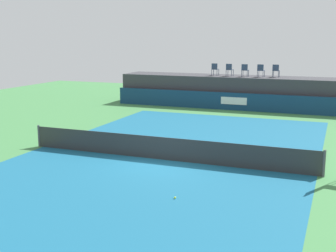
{
  "coord_description": "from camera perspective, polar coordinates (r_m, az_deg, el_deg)",
  "views": [
    {
      "loc": [
        6.58,
        -16.28,
        4.95
      ],
      "look_at": [
        -0.61,
        2.0,
        1.0
      ],
      "focal_mm": 47.34,
      "sensor_mm": 36.0,
      "label": 1
    }
  ],
  "objects": [
    {
      "name": "tennis_ball",
      "position": [
        13.97,
        0.9,
        -9.21
      ],
      "size": [
        0.07,
        0.07,
        0.07
      ],
      "primitive_type": "sphere",
      "color": "#D8EA33",
      "rests_on": "court_inner"
    },
    {
      "name": "spectator_platform",
      "position": [
        32.49,
        9.65,
        4.4
      ],
      "size": [
        18.0,
        2.8,
        2.2
      ],
      "primitive_type": "cube",
      "color": "#38383D",
      "rests_on": "ground"
    },
    {
      "name": "spectator_chair_left",
      "position": [
        32.29,
        7.92,
        7.25
      ],
      "size": [
        0.48,
        0.48,
        0.89
      ],
      "color": "#2D3D56",
      "rests_on": "spectator_platform"
    },
    {
      "name": "spectator_chair_far_right",
      "position": [
        32.01,
        13.73,
        7.0
      ],
      "size": [
        0.46,
        0.46,
        0.89
      ],
      "color": "#2D3D56",
      "rests_on": "spectator_platform"
    },
    {
      "name": "ground_plane",
      "position": [
        20.97,
        2.55,
        -2.3
      ],
      "size": [
        48.0,
        48.0,
        0.0
      ],
      "primitive_type": "plane",
      "color": "#3D7A42"
    },
    {
      "name": "net_post_near",
      "position": [
        21.17,
        -16.28,
        -1.23
      ],
      "size": [
        0.1,
        0.1,
        1.0
      ],
      "primitive_type": "cylinder",
      "color": "#4C4C51",
      "rests_on": "ground"
    },
    {
      "name": "net_post_far",
      "position": [
        16.89,
        19.46,
        -4.58
      ],
      "size": [
        0.1,
        0.1,
        1.0
      ],
      "primitive_type": "cylinder",
      "color": "#4C4C51",
      "rests_on": "ground"
    },
    {
      "name": "spectator_chair_far_left",
      "position": [
        32.65,
        6.07,
        7.34
      ],
      "size": [
        0.47,
        0.47,
        0.89
      ],
      "color": "#2D3D56",
      "rests_on": "spectator_platform"
    },
    {
      "name": "spectator_chair_right",
      "position": [
        31.96,
        11.86,
        7.08
      ],
      "size": [
        0.47,
        0.47,
        0.89
      ],
      "color": "#2D3D56",
      "rests_on": "spectator_platform"
    },
    {
      "name": "sponsor_wall",
      "position": [
        30.81,
        8.92,
        3.11
      ],
      "size": [
        18.0,
        0.22,
        1.2
      ],
      "color": "navy",
      "rests_on": "ground"
    },
    {
      "name": "spectator_chair_center",
      "position": [
        32.0,
        9.88,
        7.16
      ],
      "size": [
        0.46,
        0.46,
        0.89
      ],
      "color": "#2D3D56",
      "rests_on": "spectator_platform"
    },
    {
      "name": "tennis_net",
      "position": [
        18.12,
        -0.52,
        -2.93
      ],
      "size": [
        12.4,
        0.02,
        0.95
      ],
      "primitive_type": "cube",
      "color": "#2D2D2D",
      "rests_on": "ground"
    },
    {
      "name": "court_inner",
      "position": [
        18.25,
        -0.52,
        -4.37
      ],
      "size": [
        12.0,
        22.0,
        0.0
      ],
      "primitive_type": "cube",
      "color": "#16597A",
      "rests_on": "ground"
    }
  ]
}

